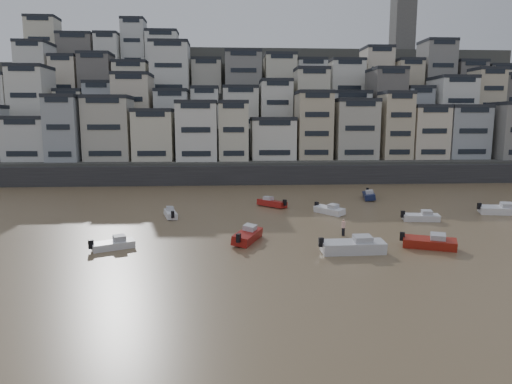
{
  "coord_description": "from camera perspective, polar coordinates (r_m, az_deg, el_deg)",
  "views": [
    {
      "loc": [
        2.19,
        -19.39,
        11.78
      ],
      "look_at": [
        5.3,
        30.0,
        4.0
      ],
      "focal_mm": 32.0,
      "sensor_mm": 36.0,
      "label": 1
    }
  ],
  "objects": [
    {
      "name": "boat_d",
      "position": [
        57.35,
        19.95,
        -2.83
      ],
      "size": [
        4.71,
        2.07,
        1.24
      ],
      "primitive_type": null,
      "rotation": [
        0.0,
        0.0,
        -0.13
      ],
      "color": "silver",
      "rests_on": "ground"
    },
    {
      "name": "boat_g",
      "position": [
        65.47,
        28.23,
        -1.85
      ],
      "size": [
        5.65,
        2.76,
        1.48
      ],
      "primitive_type": null,
      "rotation": [
        0.0,
        0.0,
        -0.19
      ],
      "color": "white",
      "rests_on": "ground"
    },
    {
      "name": "ground",
      "position": [
        22.79,
        -9.29,
        -22.3
      ],
      "size": [
        400.0,
        400.0,
        0.0
      ],
      "primitive_type": "plane",
      "color": "olive",
      "rests_on": "ground"
    },
    {
      "name": "boat_a",
      "position": [
        41.92,
        12.05,
        -6.39
      ],
      "size": [
        6.27,
        2.21,
        1.69
      ],
      "primitive_type": null,
      "rotation": [
        0.0,
        0.0,
        0.03
      ],
      "color": "silver",
      "rests_on": "ground"
    },
    {
      "name": "harbor_wall",
      "position": [
        85.35,
        1.67,
        2.18
      ],
      "size": [
        140.0,
        3.0,
        3.5
      ],
      "primitive_type": "cube",
      "color": "#38383A",
      "rests_on": "ground"
    },
    {
      "name": "boat_i",
      "position": [
        71.08,
        13.92,
        -0.29
      ],
      "size": [
        2.73,
        5.42,
        1.41
      ],
      "primitive_type": null,
      "rotation": [
        0.0,
        0.0,
        -1.78
      ],
      "color": "#141D41",
      "rests_on": "ground"
    },
    {
      "name": "boat_e",
      "position": [
        58.76,
        9.15,
        -2.11
      ],
      "size": [
        3.96,
        4.7,
        1.28
      ],
      "primitive_type": null,
      "rotation": [
        0.0,
        0.0,
        -0.95
      ],
      "color": "white",
      "rests_on": "ground"
    },
    {
      "name": "boat_b",
      "position": [
        45.49,
        20.88,
        -5.76
      ],
      "size": [
        5.4,
        3.54,
        1.4
      ],
      "primitive_type": null,
      "rotation": [
        0.0,
        0.0,
        -0.4
      ],
      "color": "maroon",
      "rests_on": "ground"
    },
    {
      "name": "boat_f",
      "position": [
        57.02,
        -10.63,
        -2.55
      ],
      "size": [
        2.39,
        4.48,
        1.16
      ],
      "primitive_type": null,
      "rotation": [
        0.0,
        0.0,
        1.82
      ],
      "color": "white",
      "rests_on": "ground"
    },
    {
      "name": "boat_c",
      "position": [
        44.93,
        -1.06,
        -5.29
      ],
      "size": [
        3.66,
        5.74,
        1.49
      ],
      "primitive_type": null,
      "rotation": [
        0.0,
        0.0,
        1.2
      ],
      "color": "maroon",
      "rests_on": "ground"
    },
    {
      "name": "person_pink",
      "position": [
        48.03,
        10.87,
        -4.36
      ],
      "size": [
        0.44,
        0.44,
        1.74
      ],
      "primitive_type": null,
      "color": "beige",
      "rests_on": "ground"
    },
    {
      "name": "boat_j",
      "position": [
        44.3,
        -17.4,
        -6.14
      ],
      "size": [
        4.33,
        3.08,
        1.13
      ],
      "primitive_type": null,
      "rotation": [
        0.0,
        0.0,
        0.46
      ],
      "color": "white",
      "rests_on": "ground"
    },
    {
      "name": "hillside",
      "position": [
        124.87,
        2.19,
        9.49
      ],
      "size": [
        141.04,
        66.0,
        50.0
      ],
      "color": "#4C4C47",
      "rests_on": "ground"
    },
    {
      "name": "boat_h",
      "position": [
        63.0,
        2.0,
        -1.24
      ],
      "size": [
        4.49,
        4.65,
        1.33
      ],
      "primitive_type": null,
      "rotation": [
        0.0,
        0.0,
        2.32
      ],
      "color": "maroon",
      "rests_on": "ground"
    }
  ]
}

